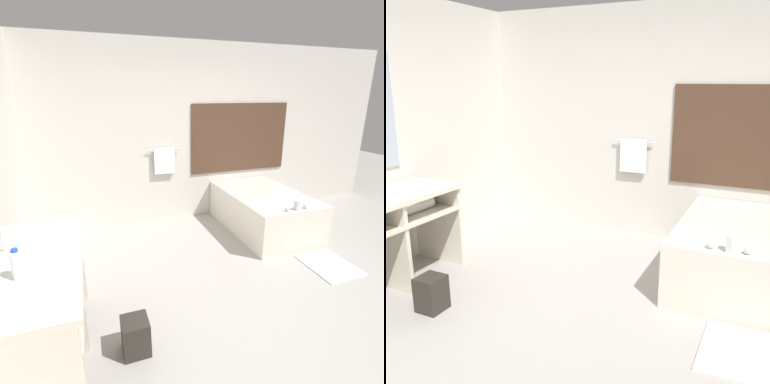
% 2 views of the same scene
% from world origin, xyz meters
% --- Properties ---
extents(ground_plane, '(16.00, 16.00, 0.00)m').
position_xyz_m(ground_plane, '(0.00, 0.00, 0.00)').
color(ground_plane, '#A8A39E').
rests_on(ground_plane, ground).
extents(wall_back_with_blinds, '(7.40, 0.13, 2.70)m').
position_xyz_m(wall_back_with_blinds, '(0.03, 2.23, 1.35)').
color(wall_back_with_blinds, silver).
rests_on(wall_back_with_blinds, ground_plane).
extents(bathtub, '(1.03, 1.65, 0.69)m').
position_xyz_m(bathtub, '(1.00, 1.36, 0.31)').
color(bathtub, silver).
rests_on(bathtub, ground_plane).
extents(waste_bin, '(0.21, 0.21, 0.30)m').
position_xyz_m(waste_bin, '(-1.20, -0.31, 0.15)').
color(waste_bin, '#2D2823').
rests_on(waste_bin, ground_plane).
extents(bath_mat, '(0.52, 0.63, 0.02)m').
position_xyz_m(bath_mat, '(1.18, 0.17, 0.01)').
color(bath_mat, white).
rests_on(bath_mat, ground_plane).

